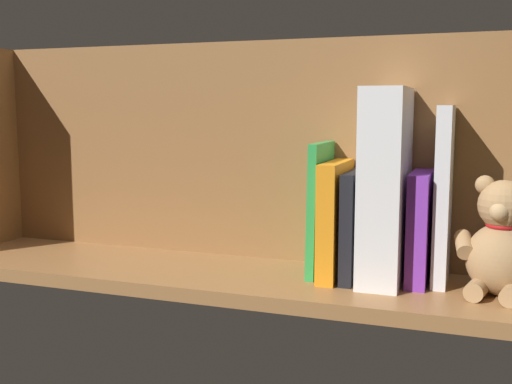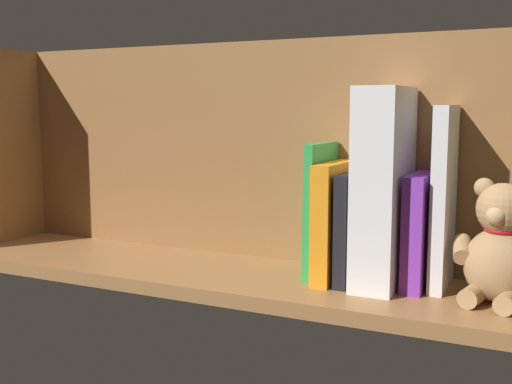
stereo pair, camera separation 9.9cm
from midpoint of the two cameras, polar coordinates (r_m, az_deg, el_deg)
The scene contains 9 objects.
ground_plane at distance 101.77cm, azimuth -2.81°, elevation -7.89°, with size 114.81×24.83×2.20cm, color #9E6B3D.
shelf_back_panel at distance 107.77cm, azimuth -0.78°, elevation 3.70°, with size 114.81×1.50×37.49cm, color #8E5E33.
teddy_bear at distance 92.33cm, azimuth 18.61°, elevation -4.48°, with size 13.36×12.01×16.78cm.
book_4 at distance 95.53cm, azimuth 13.87°, elevation -0.33°, with size 2.13×10.47×26.53cm, color silver.
book_5 at distance 95.93cm, azimuth 11.86°, elevation -3.21°, with size 2.93×12.01×16.71cm, color purple.
dictionary_thick_white at distance 94.42cm, azimuth 8.76°, elevation 0.52°, with size 6.13×14.68×29.16cm, color white.
book_6 at distance 97.00cm, azimuth 6.07°, elevation -2.99°, with size 1.94×13.57×16.62cm, color black.
book_7 at distance 97.38cm, azimuth 4.34°, elevation -2.53°, with size 2.80×14.07×17.97cm, color orange.
book_8 at distance 98.91cm, azimuth 3.03°, elevation -1.52°, with size 1.36×11.89×20.81cm, color green.
Camera 1 is at (-33.55, 92.29, 26.06)cm, focal length 43.99 mm.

